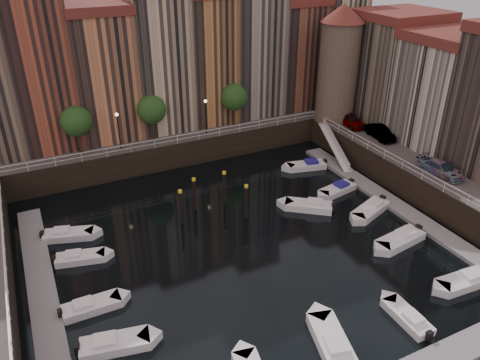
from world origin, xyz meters
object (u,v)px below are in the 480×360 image
car_c (440,169)px  gangway (335,145)px  boat_left_1 (113,344)px  boat_left_2 (90,306)px  car_b (380,133)px  mooring_pilings (212,198)px  corner_tower (339,63)px  car_a (350,121)px

car_c → gangway: bearing=96.1°
gangway → boat_left_1: gangway is taller
boat_left_2 → car_b: (34.38, 9.98, 3.37)m
mooring_pilings → boat_left_2: size_ratio=1.42×
corner_tower → mooring_pilings: 23.91m
gangway → boat_left_1: 34.22m
boat_left_1 → gangway: bearing=40.8°
corner_tower → boat_left_1: size_ratio=2.87×
corner_tower → car_a: bearing=-79.5°
boat_left_2 → car_a: bearing=22.8°
mooring_pilings → car_c: car_c is taller
car_c → car_b: bearing=76.7°
mooring_pilings → boat_left_2: bearing=-147.6°
mooring_pilings → car_a: car_a is taller
gangway → mooring_pilings: size_ratio=1.36×
mooring_pilings → car_c: size_ratio=1.32×
car_b → mooring_pilings: bearing=-168.4°
boat_left_2 → car_c: size_ratio=0.93×
corner_tower → boat_left_1: corner_tower is taller
gangway → car_b: 5.19m
car_a → car_b: size_ratio=1.04×
car_a → car_b: bearing=-79.2°
car_a → car_b: 4.66m
corner_tower → mooring_pilings: corner_tower is taller
boat_left_2 → boat_left_1: bearing=-81.1°
corner_tower → car_a: (0.49, -2.67, -6.43)m
car_a → car_c: 14.21m
boat_left_1 → boat_left_2: 4.25m
car_c → boat_left_2: bearing=172.7°
corner_tower → gangway: size_ratio=1.66×
mooring_pilings → car_a: size_ratio=1.37×
car_a → car_c: size_ratio=0.96×
car_c → boat_left_1: bearing=180.0°
boat_left_2 → car_b: bearing=15.7°
corner_tower → boat_left_1: bearing=-146.6°
corner_tower → car_b: bearing=-81.4°
boat_left_2 → car_a: (33.77, 14.60, 3.43)m
boat_left_2 → car_c: 33.65m
boat_left_1 → car_a: size_ratio=1.08×
gangway → car_c: 12.89m
boat_left_2 → mooring_pilings: bearing=31.9°
boat_left_1 → boat_left_2: bearing=110.5°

